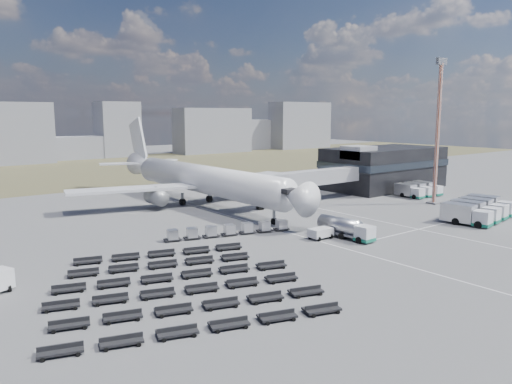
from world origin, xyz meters
TOP-DOWN VIEW (x-y plane):
  - ground at (0.00, 0.00)m, footprint 420.00×420.00m
  - grass_strip at (0.00, 110.00)m, footprint 420.00×90.00m
  - lane_markings at (9.77, 3.00)m, footprint 47.12×110.00m
  - terminal at (47.77, 23.96)m, footprint 30.40×16.40m
  - jet_bridge at (15.90, 20.42)m, footprint 30.30×3.80m
  - airliner at (0.00, 32.38)m, footprint 51.59×64.53m
  - skyline at (-3.43, 146.45)m, footprint 313.54×22.73m
  - fuel_tanker at (2.47, -4.61)m, footprint 2.81×9.45m
  - pushback_tug at (-0.74, -2.62)m, footprint 3.61×2.03m
  - catering_truck at (13.27, 34.01)m, footprint 2.72×6.27m
  - service_trucks_near at (30.69, -9.98)m, footprint 15.37×9.98m
  - service_trucks_far at (44.22, 11.32)m, footprint 9.09×7.00m
  - uld_row at (-10.36, 7.18)m, footprint 19.54×6.63m
  - baggage_dollies at (-27.92, -8.12)m, footprint 31.54×31.91m
  - floodlight_mast at (38.28, 3.64)m, footprint 2.74×2.25m

SIDE VIEW (x-z plane):
  - ground at x=0.00m, z-range 0.00..0.00m
  - grass_strip at x=0.00m, z-range 0.00..0.01m
  - lane_markings at x=9.77m, z-range 0.00..0.01m
  - baggage_dollies at x=-27.92m, z-range 0.00..0.82m
  - pushback_tug at x=-0.74m, z-range 0.00..1.59m
  - uld_row at x=-10.36m, z-range 0.15..1.69m
  - catering_truck at x=13.27m, z-range 0.03..2.88m
  - service_trucks_far at x=44.22m, z-range 0.12..2.82m
  - fuel_tanker at x=2.47m, z-range 0.00..3.02m
  - service_trucks_near at x=30.69m, z-range 0.14..3.33m
  - jet_bridge at x=15.90m, z-range 1.53..8.58m
  - terminal at x=47.77m, z-range -0.25..10.75m
  - airliner at x=0.00m, z-range -3.52..14.10m
  - skyline at x=-3.43m, z-range -2.21..21.82m
  - floodlight_mast at x=38.28m, z-range 0.03..29.17m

